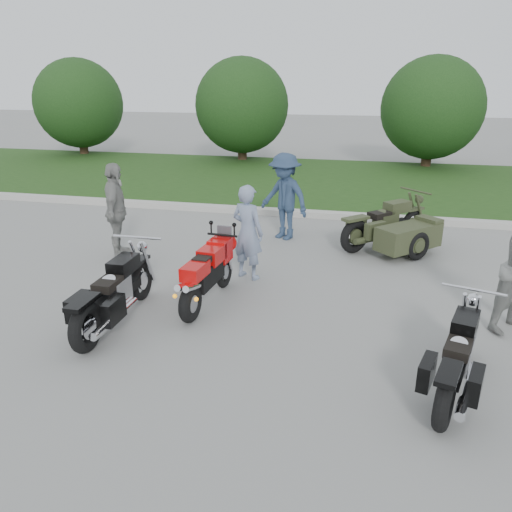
% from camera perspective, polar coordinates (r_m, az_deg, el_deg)
% --- Properties ---
extents(ground, '(80.00, 80.00, 0.00)m').
position_cam_1_polar(ground, '(7.06, -5.11, -7.95)').
color(ground, gray).
rests_on(ground, ground).
extents(curb, '(60.00, 0.30, 0.15)m').
position_cam_1_polar(curb, '(12.51, 3.28, 5.00)').
color(curb, '#B6B4AB').
rests_on(curb, ground).
extents(grass_strip, '(60.00, 8.00, 0.14)m').
position_cam_1_polar(grass_strip, '(16.51, 5.75, 8.58)').
color(grass_strip, '#30561D').
rests_on(grass_strip, ground).
extents(tree_far_left, '(3.60, 3.60, 4.00)m').
position_cam_1_polar(tree_far_left, '(22.85, -19.61, 16.10)').
color(tree_far_left, '#3F2B1C').
rests_on(tree_far_left, ground).
extents(tree_mid_left, '(3.60, 3.60, 4.00)m').
position_cam_1_polar(tree_mid_left, '(20.08, -1.62, 16.80)').
color(tree_mid_left, '#3F2B1C').
rests_on(tree_mid_left, ground).
extents(tree_mid_right, '(3.60, 3.60, 4.00)m').
position_cam_1_polar(tree_mid_right, '(19.55, 19.49, 15.64)').
color(tree_mid_right, '#3F2B1C').
rests_on(tree_mid_right, ground).
extents(sportbike_red, '(0.41, 1.85, 0.88)m').
position_cam_1_polar(sportbike_red, '(7.50, -5.62, -1.90)').
color(sportbike_red, black).
rests_on(sportbike_red, ground).
extents(cruiser_left, '(0.37, 2.24, 0.86)m').
position_cam_1_polar(cruiser_left, '(7.13, -16.03, -4.45)').
color(cruiser_left, black).
rests_on(cruiser_left, ground).
extents(cruiser_right, '(0.71, 2.01, 0.79)m').
position_cam_1_polar(cruiser_right, '(5.88, 22.01, -11.10)').
color(cruiser_right, black).
rests_on(cruiser_right, ground).
extents(cruiser_sidecar, '(1.96, 2.07, 0.89)m').
position_cam_1_polar(cruiser_sidecar, '(10.12, 15.82, 2.66)').
color(cruiser_sidecar, black).
rests_on(cruiser_sidecar, ground).
extents(person_stripe, '(0.69, 0.58, 1.62)m').
position_cam_1_polar(person_stripe, '(8.39, -0.95, 2.73)').
color(person_stripe, '#7D8DAB').
rests_on(person_stripe, ground).
extents(person_denim, '(1.35, 1.16, 1.81)m').
position_cam_1_polar(person_denim, '(10.51, 3.27, 6.78)').
color(person_denim, navy).
rests_on(person_denim, ground).
extents(person_back, '(0.76, 1.14, 1.80)m').
position_cam_1_polar(person_back, '(9.73, -15.68, 4.96)').
color(person_back, gray).
rests_on(person_back, ground).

